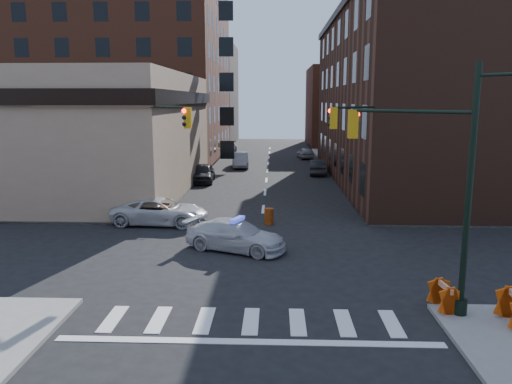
# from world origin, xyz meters

# --- Properties ---
(ground) EXTENTS (140.00, 140.00, 0.00)m
(ground) POSITION_xyz_m (0.00, 0.00, 0.00)
(ground) COLOR black
(ground) RESTS_ON ground
(sidewalk_nw) EXTENTS (34.00, 54.50, 0.15)m
(sidewalk_nw) POSITION_xyz_m (-23.00, 32.75, 0.07)
(sidewalk_nw) COLOR gray
(sidewalk_nw) RESTS_ON ground
(sidewalk_ne) EXTENTS (34.00, 54.50, 0.15)m
(sidewalk_ne) POSITION_xyz_m (23.00, 32.75, 0.07)
(sidewalk_ne) COLOR gray
(sidewalk_ne) RESTS_ON ground
(bank_building) EXTENTS (22.00, 22.00, 9.00)m
(bank_building) POSITION_xyz_m (-17.00, 16.50, 4.50)
(bank_building) COLOR #9E8267
(bank_building) RESTS_ON ground
(apartment_block) EXTENTS (25.00, 25.00, 24.00)m
(apartment_block) POSITION_xyz_m (-18.50, 40.00, 12.00)
(apartment_block) COLOR brown
(apartment_block) RESTS_ON ground
(commercial_row_ne) EXTENTS (14.00, 34.00, 14.00)m
(commercial_row_ne) POSITION_xyz_m (13.00, 22.50, 7.00)
(commercial_row_ne) COLOR #45271B
(commercial_row_ne) RESTS_ON ground
(filler_nw) EXTENTS (20.00, 18.00, 16.00)m
(filler_nw) POSITION_xyz_m (-16.00, 62.00, 8.00)
(filler_nw) COLOR brown
(filler_nw) RESTS_ON ground
(filler_ne) EXTENTS (16.00, 16.00, 12.00)m
(filler_ne) POSITION_xyz_m (14.00, 58.00, 6.00)
(filler_ne) COLOR brown
(filler_ne) RESTS_ON ground
(signal_pole_se) EXTENTS (5.40, 5.27, 8.00)m
(signal_pole_se) POSITION_xyz_m (6.04, -5.52, 4.61)
(signal_pole_se) COLOR black
(signal_pole_se) RESTS_ON sidewalk_se
(signal_pole_nw) EXTENTS (3.58, 3.67, 8.00)m
(signal_pole_nw) POSITION_xyz_m (-5.85, 5.34, 4.34)
(signal_pole_nw) COLOR black
(signal_pole_nw) RESTS_ON sidewalk_nw
(signal_pole_ne) EXTENTS (3.67, 3.58, 8.00)m
(signal_pole_ne) POSITION_xyz_m (5.84, 5.35, 4.34)
(signal_pole_ne) COLOR black
(signal_pole_ne) RESTS_ON sidewalk_ne
(tree_ne_near) EXTENTS (3.00, 3.00, 4.85)m
(tree_ne_near) POSITION_xyz_m (7.50, 26.00, 3.49)
(tree_ne_near) COLOR black
(tree_ne_near) RESTS_ON sidewalk_ne
(tree_ne_far) EXTENTS (3.00, 3.00, 4.85)m
(tree_ne_far) POSITION_xyz_m (7.50, 34.00, 3.49)
(tree_ne_far) COLOR black
(tree_ne_far) RESTS_ON sidewalk_ne
(police_car) EXTENTS (5.31, 3.74, 1.43)m
(police_car) POSITION_xyz_m (-1.09, 0.95, 0.71)
(police_car) COLOR silver
(police_car) RESTS_ON ground
(pickup) EXTENTS (5.59, 2.86, 1.51)m
(pickup) POSITION_xyz_m (-5.80, 5.80, 0.76)
(pickup) COLOR #BCBCC0
(pickup) RESTS_ON ground
(parked_car_wnear) EXTENTS (2.11, 4.81, 1.61)m
(parked_car_wnear) POSITION_xyz_m (-5.50, 20.76, 0.81)
(parked_car_wnear) COLOR black
(parked_car_wnear) RESTS_ON ground
(parked_car_wfar) EXTENTS (2.06, 4.87, 1.57)m
(parked_car_wfar) POSITION_xyz_m (-2.93, 30.61, 0.78)
(parked_car_wfar) COLOR #95979D
(parked_car_wfar) RESTS_ON ground
(parked_car_wdeep) EXTENTS (2.31, 5.53, 1.60)m
(parked_car_wdeep) POSITION_xyz_m (-5.50, 43.59, 0.80)
(parked_car_wdeep) COLOR black
(parked_car_wdeep) RESTS_ON ground
(parked_car_enear) EXTENTS (1.85, 4.38, 1.41)m
(parked_car_enear) POSITION_xyz_m (4.87, 25.71, 0.70)
(parked_car_enear) COLOR black
(parked_car_enear) RESTS_ON ground
(parked_car_efar) EXTENTS (2.05, 4.09, 1.34)m
(parked_car_efar) POSITION_xyz_m (4.43, 39.03, 0.67)
(parked_car_efar) COLOR gray
(parked_car_efar) RESTS_ON ground
(pedestrian_a) EXTENTS (0.75, 0.51, 2.00)m
(pedestrian_a) POSITION_xyz_m (-9.36, 6.00, 1.15)
(pedestrian_a) COLOR black
(pedestrian_a) RESTS_ON sidewalk_nw
(pedestrian_b) EXTENTS (0.97, 0.89, 1.61)m
(pedestrian_b) POSITION_xyz_m (-8.19, 6.00, 0.96)
(pedestrian_b) COLOR black
(pedestrian_b) RESTS_ON sidewalk_nw
(pedestrian_c) EXTENTS (0.94, 0.90, 1.56)m
(pedestrian_c) POSITION_xyz_m (-11.86, 6.00, 0.93)
(pedestrian_c) COLOR #202330
(pedestrian_c) RESTS_ON sidewalk_nw
(barrel_road) EXTENTS (0.54, 0.54, 0.93)m
(barrel_road) POSITION_xyz_m (0.42, 6.00, 0.47)
(barrel_road) COLOR #C03909
(barrel_road) RESTS_ON ground
(barrel_bank) EXTENTS (0.76, 0.76, 1.08)m
(barrel_bank) POSITION_xyz_m (-5.50, 5.60, 0.54)
(barrel_bank) COLOR #D7560A
(barrel_bank) RESTS_ON ground
(barricade_se_a) EXTENTS (0.72, 1.23, 0.88)m
(barricade_se_a) POSITION_xyz_m (6.40, -5.92, 0.59)
(barricade_se_a) COLOR #CF4009
(barricade_se_a) RESTS_ON sidewalk_se
(barricade_nw_a) EXTENTS (1.44, 0.88, 1.01)m
(barricade_nw_a) POSITION_xyz_m (-7.24, 5.70, 0.66)
(barricade_nw_a) COLOR red
(barricade_nw_a) RESTS_ON sidewalk_nw
(barricade_nw_b) EXTENTS (1.26, 0.73, 0.90)m
(barricade_nw_b) POSITION_xyz_m (-9.25, 7.86, 0.60)
(barricade_nw_b) COLOR red
(barricade_nw_b) RESTS_ON sidewalk_nw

